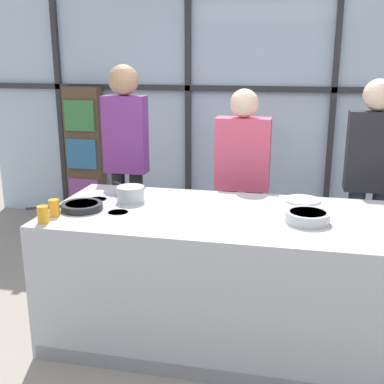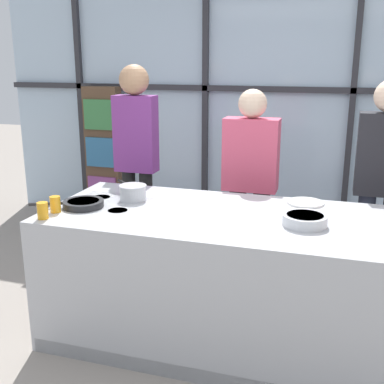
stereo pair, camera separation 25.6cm
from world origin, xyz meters
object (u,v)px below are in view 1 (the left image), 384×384
white_plate (302,200)px  mixing_bowl (308,217)px  frying_pan (81,206)px  juice_glass_far (54,208)px  spectator_center_left (242,176)px  spectator_far_left (126,152)px  juice_glass_near (43,214)px  spectator_center_right (371,174)px  saucepan (130,193)px

white_plate → mixing_bowl: bearing=-86.4°
frying_pan → juice_glass_far: 0.19m
spectator_center_left → juice_glass_far: spectator_center_left is taller
mixing_bowl → spectator_far_left: bearing=146.6°
juice_glass_near → frying_pan: bearing=69.4°
spectator_far_left → white_plate: size_ratio=7.23×
spectator_center_right → juice_glass_far: size_ratio=16.27×
spectator_center_left → juice_glass_near: (-1.05, -1.34, 0.03)m
saucepan → juice_glass_far: (-0.36, -0.40, -0.00)m
frying_pan → mixing_bowl: mixing_bowl is taller
spectator_center_right → mixing_bowl: spectator_center_right is taller
spectator_center_right → juice_glass_far: 2.38m
spectator_center_right → mixing_bowl: size_ratio=6.43×
frying_pan → spectator_far_left: bearing=93.4°
spectator_center_right → juice_glass_near: size_ratio=16.27×
spectator_center_right → spectator_far_left: bearing=0.0°
spectator_center_left → spectator_center_right: size_ratio=0.95×
white_plate → juice_glass_near: 1.73m
white_plate → juice_glass_far: size_ratio=2.38×
juice_glass_near → white_plate: bearing=27.8°
spectator_far_left → juice_glass_far: 1.21m
frying_pan → saucepan: (0.25, 0.25, 0.03)m
spectator_center_left → frying_pan: spectator_center_left is taller
frying_pan → juice_glass_far: (-0.11, -0.15, 0.03)m
spectator_far_left → saucepan: 0.87m
spectator_center_left → juice_glass_far: (-1.05, -1.20, 0.03)m
white_plate → juice_glass_near: (-1.53, -0.81, 0.05)m
saucepan → mixing_bowl: size_ratio=1.11×
spectator_center_left → white_plate: bearing=131.9°
spectator_center_right → frying_pan: 2.21m
spectator_center_right → mixing_bowl: 1.11m
white_plate → juice_glass_near: juice_glass_near is taller
saucepan → juice_glass_far: size_ratio=2.81×
spectator_center_left → saucepan: spectator_center_left is taller
frying_pan → mixing_bowl: bearing=2.3°
spectator_center_left → saucepan: size_ratio=5.50×
frying_pan → juice_glass_near: juice_glass_near is taller
saucepan → white_plate: (1.17, 0.26, -0.05)m
saucepan → juice_glass_near: size_ratio=2.81×
mixing_bowl → juice_glass_far: (-1.56, -0.21, 0.02)m
spectator_center_right → saucepan: spectator_center_right is taller
saucepan → frying_pan: bearing=-134.9°
juice_glass_near → spectator_center_right: bearing=33.3°
spectator_center_left → mixing_bowl: spectator_center_left is taller
mixing_bowl → juice_glass_far: size_ratio=2.53×
saucepan → juice_glass_far: saucepan is taller
spectator_center_left → juice_glass_far: size_ratio=15.46×
spectator_center_left → saucepan: bearing=49.4°
spectator_far_left → spectator_center_left: bearing=-180.0°
spectator_far_left → spectator_center_right: 2.00m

